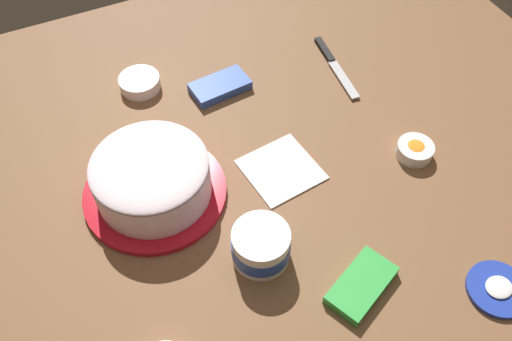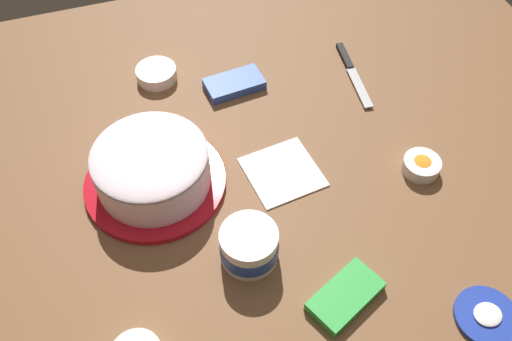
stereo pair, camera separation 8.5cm
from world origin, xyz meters
The scene contains 10 objects.
ground_plane centered at (0.00, 0.00, 0.00)m, with size 1.54×1.54×0.00m, color brown.
frosted_cake centered at (0.32, -0.09, 0.05)m, with size 0.30×0.30×0.11m.
frosting_tub centered at (0.18, 0.14, 0.04)m, with size 0.11×0.11×0.08m.
frosting_tub_lid centered at (-0.18, 0.39, 0.01)m, with size 0.12×0.12×0.02m.
spreading_knife centered at (-0.23, -0.29, 0.01)m, with size 0.04×0.24×0.01m.
sprinkle_bowl_orange centered at (-0.24, 0.05, 0.02)m, with size 0.08×0.08×0.03m.
sprinkle_bowl_blue centered at (0.24, -0.41, 0.02)m, with size 0.10×0.10×0.03m.
candy_box_lower centered at (0.04, 0.28, 0.01)m, with size 0.14×0.07×0.02m, color green.
candy_box_upper centered at (0.07, -0.32, 0.01)m, with size 0.14×0.08×0.02m, color #2D51B2.
paper_napkin centered at (0.05, -0.03, 0.00)m, with size 0.15×0.15×0.01m, color white.
Camera 1 is at (0.41, 0.60, 0.93)m, focal length 38.32 mm.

